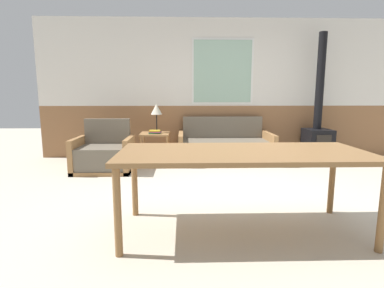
{
  "coord_description": "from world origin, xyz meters",
  "views": [
    {
      "loc": [
        -0.78,
        -3.37,
        1.24
      ],
      "look_at": [
        -0.66,
        0.95,
        0.53
      ],
      "focal_mm": 28.0,
      "sensor_mm": 36.0,
      "label": 1
    }
  ],
  "objects_px": {
    "wood_stove": "(318,128)",
    "armchair": "(104,155)",
    "side_table": "(155,138)",
    "dining_table": "(243,158)",
    "table_lamp": "(156,111)",
    "couch": "(225,149)"
  },
  "relations": [
    {
      "from": "couch",
      "to": "side_table",
      "type": "distance_m",
      "value": 1.31
    },
    {
      "from": "couch",
      "to": "armchair",
      "type": "bearing_deg",
      "value": -164.15
    },
    {
      "from": "armchair",
      "to": "dining_table",
      "type": "height_order",
      "value": "armchair"
    },
    {
      "from": "armchair",
      "to": "wood_stove",
      "type": "xyz_separation_m",
      "value": [
        3.86,
        0.69,
        0.37
      ]
    },
    {
      "from": "table_lamp",
      "to": "wood_stove",
      "type": "bearing_deg",
      "value": 1.37
    },
    {
      "from": "side_table",
      "to": "wood_stove",
      "type": "distance_m",
      "value": 3.08
    },
    {
      "from": "armchair",
      "to": "side_table",
      "type": "xyz_separation_m",
      "value": [
        0.79,
        0.52,
        0.2
      ]
    },
    {
      "from": "table_lamp",
      "to": "dining_table",
      "type": "distance_m",
      "value": 3.09
    },
    {
      "from": "table_lamp",
      "to": "wood_stove",
      "type": "distance_m",
      "value": 3.06
    },
    {
      "from": "couch",
      "to": "dining_table",
      "type": "distance_m",
      "value": 2.92
    },
    {
      "from": "couch",
      "to": "wood_stove",
      "type": "relative_size",
      "value": 0.72
    },
    {
      "from": "armchair",
      "to": "dining_table",
      "type": "bearing_deg",
      "value": -66.98
    },
    {
      "from": "dining_table",
      "to": "armchair",
      "type": "bearing_deg",
      "value": 128.77
    },
    {
      "from": "side_table",
      "to": "dining_table",
      "type": "xyz_separation_m",
      "value": [
        1.05,
        -2.81,
        0.23
      ]
    },
    {
      "from": "wood_stove",
      "to": "armchair",
      "type": "bearing_deg",
      "value": -169.92
    },
    {
      "from": "side_table",
      "to": "wood_stove",
      "type": "relative_size",
      "value": 0.24
    },
    {
      "from": "side_table",
      "to": "wood_stove",
      "type": "xyz_separation_m",
      "value": [
        3.07,
        0.16,
        0.17
      ]
    },
    {
      "from": "armchair",
      "to": "couch",
      "type": "bearing_deg",
      "value": 0.09
    },
    {
      "from": "armchair",
      "to": "wood_stove",
      "type": "distance_m",
      "value": 3.94
    },
    {
      "from": "wood_stove",
      "to": "couch",
      "type": "bearing_deg",
      "value": -176.93
    },
    {
      "from": "dining_table",
      "to": "table_lamp",
      "type": "bearing_deg",
      "value": 109.31
    },
    {
      "from": "armchair",
      "to": "table_lamp",
      "type": "height_order",
      "value": "table_lamp"
    }
  ]
}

